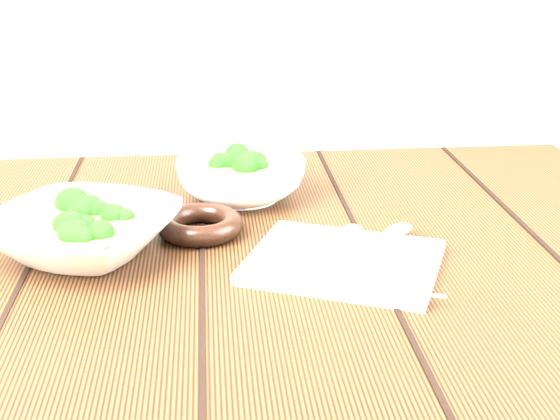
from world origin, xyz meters
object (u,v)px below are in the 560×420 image
at_px(table, 221,332).
at_px(soup_bowl_back, 241,177).
at_px(napkin, 344,262).
at_px(trivet, 200,224).
at_px(soup_bowl_front, 83,231).

relative_size(table, soup_bowl_back, 4.95).
bearing_deg(table, soup_bowl_back, 77.92).
xyz_separation_m(table, napkin, (0.14, -0.07, 0.13)).
distance_m(table, trivet, 0.14).
xyz_separation_m(table, soup_bowl_back, (0.04, 0.17, 0.15)).
bearing_deg(table, trivet, 117.91).
bearing_deg(soup_bowl_front, soup_bowl_back, 42.02).
xyz_separation_m(soup_bowl_front, soup_bowl_back, (0.20, 0.18, 0.00)).
bearing_deg(napkin, soup_bowl_back, 136.95).
bearing_deg(trivet, soup_bowl_back, 65.63).
distance_m(soup_bowl_back, napkin, 0.27).
height_order(table, trivet, trivet).
relative_size(soup_bowl_front, trivet, 2.58).
xyz_separation_m(soup_bowl_front, trivet, (0.14, 0.05, -0.02)).
xyz_separation_m(table, trivet, (-0.02, 0.04, 0.13)).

